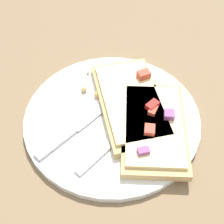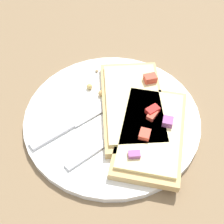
# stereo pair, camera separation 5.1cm
# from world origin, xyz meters

# --- Properties ---
(ground_plane) EXTENTS (4.00, 4.00, 0.00)m
(ground_plane) POSITION_xyz_m (0.00, 0.00, 0.00)
(ground_plane) COLOR #7F6647
(plate) EXTENTS (0.29, 0.29, 0.01)m
(plate) POSITION_xyz_m (0.00, 0.00, 0.01)
(plate) COLOR white
(plate) RESTS_ON ground
(fork) EXTENTS (0.18, 0.14, 0.01)m
(fork) POSITION_xyz_m (0.02, 0.03, 0.01)
(fork) COLOR #B7B7BC
(fork) RESTS_ON plate
(knife) EXTENTS (0.17, 0.13, 0.01)m
(knife) POSITION_xyz_m (0.03, -0.05, 0.01)
(knife) COLOR #B7B7BC
(knife) RESTS_ON plate
(pizza_slice_main) EXTENTS (0.22, 0.16, 0.03)m
(pizza_slice_main) POSITION_xyz_m (-0.03, 0.03, 0.02)
(pizza_slice_main) COLOR tan
(pizza_slice_main) RESTS_ON plate
(pizza_slice_corner) EXTENTS (0.18, 0.11, 0.03)m
(pizza_slice_corner) POSITION_xyz_m (0.02, 0.07, 0.02)
(pizza_slice_corner) COLOR tan
(pizza_slice_corner) RESTS_ON plate
(crumb_scatter) EXTENTS (0.11, 0.07, 0.01)m
(crumb_scatter) POSITION_xyz_m (-0.03, -0.03, 0.02)
(crumb_scatter) COLOR tan
(crumb_scatter) RESTS_ON plate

